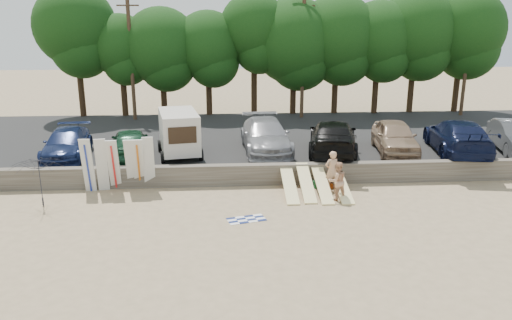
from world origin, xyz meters
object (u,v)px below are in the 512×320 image
object	(u,v)px
car_1	(130,143)
cooler	(317,184)
car_0	(67,144)
car_3	(333,137)
car_5	(457,136)
beachgoer_b	(337,181)
car_2	(266,136)
box_trailer	(179,131)
beachgoer_a	(332,171)
car_4	(395,137)
beach_umbrella	(41,182)

from	to	relation	value
car_1	cooler	size ratio (longest dim) A/B	12.01
car_0	cooler	bearing A→B (deg)	-21.47
car_3	car_5	xyz separation A→B (m)	(6.65, -0.40, 0.02)
car_0	car_1	world-z (taller)	car_1
car_3	beachgoer_b	bearing A→B (deg)	91.88
car_2	car_3	distance (m)	3.59
car_3	car_2	bearing A→B (deg)	1.66
car_2	car_5	xyz separation A→B (m)	(10.19, -1.03, 0.04)
car_1	car_5	world-z (taller)	car_5
car_3	beachgoer_b	distance (m)	5.33
car_0	car_5	size ratio (longest dim) A/B	0.81
box_trailer	car_2	xyz separation A→B (m)	(4.58, 0.57, -0.45)
beachgoer_b	cooler	distance (m)	1.88
car_2	cooler	distance (m)	4.87
car_0	beachgoer_a	distance (m)	13.63
box_trailer	beachgoer_a	world-z (taller)	box_trailer
car_0	car_1	distance (m)	3.29
car_2	beachgoer_b	xyz separation A→B (m)	(2.63, -5.83, -0.70)
car_3	car_5	bearing A→B (deg)	-171.70
car_0	car_3	world-z (taller)	car_3
car_0	beachgoer_a	world-z (taller)	car_0
box_trailer	car_3	distance (m)	8.13
cooler	car_4	bearing A→B (deg)	25.97
car_4	car_3	bearing A→B (deg)	-172.39
car_4	beachgoer_a	world-z (taller)	car_4
cooler	beachgoer_a	bearing A→B (deg)	-44.61
beach_umbrella	cooler	bearing A→B (deg)	7.21
box_trailer	car_4	xyz separation A→B (m)	(11.49, -0.06, -0.46)
car_2	beachgoer_b	distance (m)	6.43
car_1	beachgoer_b	size ratio (longest dim) A/B	2.66
beachgoer_b	cooler	xyz separation A→B (m)	(-0.54, 1.66, -0.70)
beachgoer_a	car_1	bearing A→B (deg)	-36.19
car_1	car_4	world-z (taller)	car_4
car_3	beachgoer_a	world-z (taller)	car_3
beachgoer_a	beach_umbrella	bearing A→B (deg)	-9.94
car_4	cooler	world-z (taller)	car_4
car_0	cooler	xyz separation A→B (m)	(12.45, -3.62, -1.27)
car_3	cooler	xyz separation A→B (m)	(-1.44, -3.54, -1.42)
box_trailer	car_0	world-z (taller)	box_trailer
car_0	beachgoer_a	bearing A→B (deg)	-22.36
car_0	car_2	size ratio (longest dim) A/B	0.85
cooler	beach_umbrella	distance (m)	12.20
car_2	beachgoer_a	world-z (taller)	car_2
car_2	beachgoer_a	distance (m)	5.31
car_2	beach_umbrella	xyz separation A→B (m)	(-9.98, -5.70, -0.49)
beachgoer_b	car_2	bearing A→B (deg)	-77.28
car_1	car_5	bearing A→B (deg)	168.32
beachgoer_a	cooler	distance (m)	1.03
car_1	car_2	size ratio (longest dim) A/B	0.77
car_5	beachgoer_a	distance (m)	8.34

